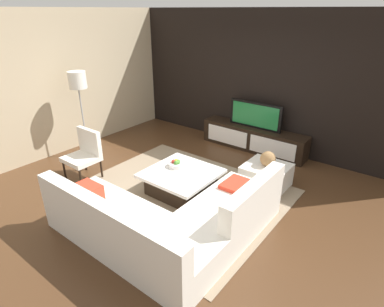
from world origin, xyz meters
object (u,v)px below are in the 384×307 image
Objects in this scene: decorative_ball at (268,159)px; media_console at (253,139)px; television at (255,115)px; floor_lamp at (78,85)px; ottoman at (266,176)px; sectional_couch at (168,222)px; fruit_bowl at (177,164)px; accent_chair_near at (85,151)px; coffee_table at (181,182)px.

media_console is at bearing 125.44° from decorative_ball.
decorative_ball is (0.91, -1.28, -0.25)m from television.
floor_lamp is 2.43× the size of ottoman.
sectional_couch is 8.69× the size of fruit_bowl.
accent_chair_near is 1.24× the size of ottoman.
fruit_bowl is (1.51, 0.70, -0.06)m from accent_chair_near.
ottoman is 0.33m from decorative_ball.
media_console is 3.35m from sectional_couch.
accent_chair_near is at bearing -149.24° from ottoman.
sectional_couch is 2.07m from ottoman.
fruit_bowl is (-0.79, 1.11, 0.15)m from sectional_couch.
floor_lamp is 3.79m from decorative_ball.
media_console is at bearing 41.53° from floor_lamp.
television is 1.32× the size of accent_chair_near.
floor_lamp reaches higher than fruit_bowl.
television is 1.68m from ottoman.
sectional_couch is 2.25× the size of coffee_table.
television is 3.56m from floor_lamp.
coffee_table is 1.24× the size of accent_chair_near.
accent_chair_near reaches higher than fruit_bowl.
media_console is 1.99× the size of television.
television is at bearing 68.86° from accent_chair_near.
decorative_ball is at bearing 44.95° from coffee_table.
television is at bearing 98.69° from sectional_couch.
floor_lamp reaches higher than coffee_table.
coffee_table is at bearing -28.57° from fruit_bowl.
ottoman is (1.01, 1.01, -0.00)m from coffee_table.
floor_lamp is at bearing 162.41° from sectional_couch.
television reaches higher than media_console.
coffee_table is at bearing 30.14° from accent_chair_near.
coffee_table is (-0.61, 1.01, -0.08)m from sectional_couch.
television is at bearing 90.00° from media_console.
sectional_couch is 9.63× the size of decorative_ball.
media_console is at bearing 68.86° from accent_chair_near.
ottoman is (0.41, 2.02, -0.08)m from sectional_couch.
television reaches higher than ottoman.
floor_lamp is 6.08× the size of fruit_bowl.
floor_lamp is at bearing -177.07° from fruit_bowl.
media_console is 2.22m from fruit_bowl.
coffee_table is 3.86× the size of fruit_bowl.
accent_chair_near is (-1.69, -0.60, 0.29)m from coffee_table.
accent_chair_near reaches higher than coffee_table.
media_console is at bearing 125.44° from ottoman.
coffee_table is 4.27× the size of decorative_ball.
decorative_ball reaches higher than ottoman.
sectional_couch reaches higher than media_console.
media_console is at bearing 98.69° from sectional_couch.
sectional_couch is (0.51, -3.31, -0.49)m from television.
ottoman is at bearing 41.40° from accent_chair_near.
fruit_bowl is at bearing 151.43° from coffee_table.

